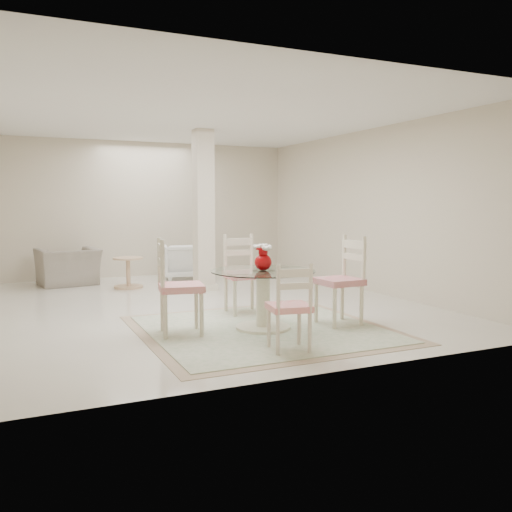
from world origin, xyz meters
name	(u,v)px	position (x,y,z in m)	size (l,w,h in m)	color
ground	(201,305)	(0.00, 0.00, 0.00)	(7.00, 7.00, 0.00)	white
room_shell	(199,176)	(0.00, 0.00, 1.86)	(6.02, 7.02, 2.71)	beige
column	(204,211)	(0.50, 1.30, 1.35)	(0.30, 0.30, 2.70)	beige
area_rug	(263,329)	(0.17, -1.80, 0.01)	(2.81, 2.81, 0.02)	tan
dining_table	(263,300)	(0.17, -1.80, 0.36)	(1.21, 1.21, 0.70)	#EEEAC4
red_vase	(263,257)	(0.17, -1.80, 0.85)	(0.24, 0.22, 0.31)	#AC0509
dining_chair_east	(344,273)	(1.18, -1.95, 0.63)	(0.50, 0.50, 1.19)	#F3EAC8
dining_chair_north	(242,268)	(0.32, -0.79, 0.61)	(0.49, 0.49, 1.16)	beige
dining_chair_west	(174,280)	(-0.85, -1.64, 0.63)	(0.55, 0.55, 1.20)	beige
dining_chair_south	(291,301)	(0.00, -2.80, 0.52)	(0.46, 0.46, 0.99)	beige
recliner_taupe	(68,267)	(-1.57, 2.81, 0.33)	(1.02, 0.89, 0.66)	gray
armchair_white	(183,262)	(0.55, 2.71, 0.34)	(0.73, 0.75, 0.68)	white
side_table	(128,274)	(-0.65, 2.01, 0.25)	(0.52, 0.52, 0.54)	tan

